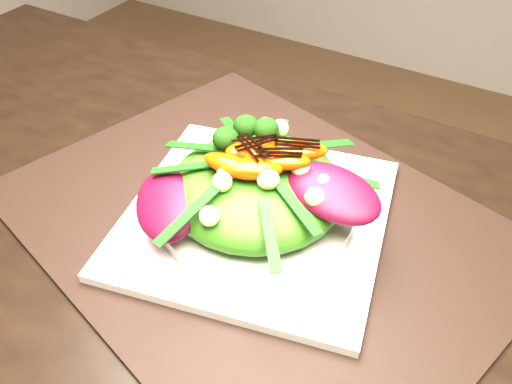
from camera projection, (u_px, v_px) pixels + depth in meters
The scene contains 10 objects.
dining_table at pixel (253, 363), 0.50m from camera, with size 1.60×0.90×0.75m, color black.
placemat at pixel (256, 221), 0.61m from camera, with size 0.55×0.42×0.00m, color black.
plate_base at pixel (256, 216), 0.60m from camera, with size 0.28×0.28×0.01m, color white.
salad_bowl at pixel (256, 208), 0.60m from camera, with size 0.22×0.22×0.02m, color silver.
lettuce_mound at pixel (256, 188), 0.58m from camera, with size 0.19×0.19×0.06m, color #3B7D17.
radicchio_leaf at pixel (334, 193), 0.53m from camera, with size 0.10×0.07×0.02m, color #48071A.
orange_segment at pixel (250, 139), 0.58m from camera, with size 0.07×0.03×0.02m, color red.
broccoli_floret at pixel (218, 123), 0.61m from camera, with size 0.04×0.04×0.04m, color black.
macadamia_nut at pixel (243, 194), 0.51m from camera, with size 0.02×0.02×0.02m, color #FCE8B1.
balsamic_drizzle at pixel (250, 132), 0.57m from camera, with size 0.04×0.00×0.00m, color black.
Camera 1 is at (0.14, -0.23, 1.18)m, focal length 38.00 mm.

